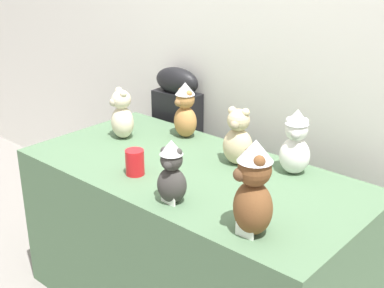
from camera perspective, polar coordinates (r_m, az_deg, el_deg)
wall_back at (r=2.61m, az=9.49°, el=13.25°), size 7.00×0.08×2.60m
display_table at (r=2.45m, az=0.00°, el=-10.55°), size 1.54×0.76×0.73m
instrument_case at (r=3.06m, az=-1.56°, el=-0.71°), size 0.29×0.14×1.00m
teddy_bear_snow at (r=2.24m, az=11.17°, el=0.15°), size 0.16×0.16×0.29m
teddy_bear_chestnut at (r=1.75m, az=6.64°, el=-4.87°), size 0.20×0.19×0.34m
teddy_bear_charcoal at (r=1.96m, az=-2.22°, el=-3.10°), size 0.14×0.13×0.25m
teddy_bear_cream at (r=2.62m, az=-7.61°, el=3.13°), size 0.16×0.15×0.25m
teddy_bear_sand at (r=2.30m, az=5.00°, el=0.65°), size 0.16×0.14×0.26m
teddy_bear_caramel at (r=2.60m, az=-0.75°, el=3.65°), size 0.15×0.13×0.28m
party_cup_red at (r=2.23m, az=-6.22°, el=-1.99°), size 0.08×0.08×0.11m
name_card_front_left at (r=1.99m, az=-2.62°, el=-5.86°), size 0.07×0.01×0.05m
name_card_front_middle at (r=1.79m, az=5.73°, el=-9.34°), size 0.07×0.01×0.05m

